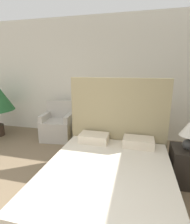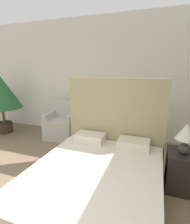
# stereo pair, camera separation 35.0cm
# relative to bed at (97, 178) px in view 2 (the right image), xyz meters

# --- Properties ---
(wall_back) EXTENTS (10.00, 0.06, 2.90)m
(wall_back) POSITION_rel_bed_xyz_m (-0.85, 2.29, 1.15)
(wall_back) COLOR silver
(wall_back) RESTS_ON ground_plane
(bed) EXTENTS (1.65, 1.98, 1.55)m
(bed) POSITION_rel_bed_xyz_m (0.00, 0.00, 0.00)
(bed) COLOR brown
(bed) RESTS_ON ground_plane
(armchair_near_window_left) EXTENTS (0.76, 0.70, 0.92)m
(armchair_near_window_left) POSITION_rel_bed_xyz_m (-1.56, 1.70, -0.00)
(armchair_near_window_left) COLOR #B7B2A8
(armchair_near_window_left) RESTS_ON ground_plane
(armchair_near_window_right) EXTENTS (0.70, 0.62, 0.92)m
(armchair_near_window_right) POSITION_rel_bed_xyz_m (-0.47, 1.70, -0.00)
(armchair_near_window_right) COLOR #B7B2A8
(armchair_near_window_right) RESTS_ON ground_plane
(potted_palm) EXTENTS (1.03, 1.03, 1.58)m
(potted_palm) POSITION_rel_bed_xyz_m (-3.20, 1.51, 0.79)
(potted_palm) COLOR #38281E
(potted_palm) RESTS_ON ground_plane
(nightstand) EXTENTS (0.44, 0.47, 0.56)m
(nightstand) POSITION_rel_bed_xyz_m (1.08, 0.60, -0.02)
(nightstand) COLOR black
(nightstand) RESTS_ON ground_plane
(table_lamp) EXTENTS (0.28, 0.28, 0.44)m
(table_lamp) POSITION_rel_bed_xyz_m (1.05, 0.58, 0.54)
(table_lamp) COLOR #333333
(table_lamp) RESTS_ON nightstand
(side_table) EXTENTS (0.29, 0.29, 0.43)m
(side_table) POSITION_rel_bed_xyz_m (-1.01, 1.70, -0.08)
(side_table) COLOR gold
(side_table) RESTS_ON ground_plane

